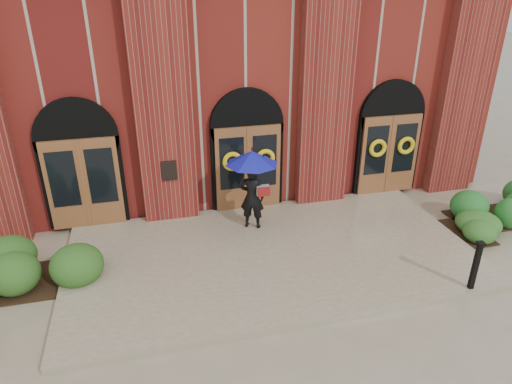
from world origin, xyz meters
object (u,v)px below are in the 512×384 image
object	(u,v)px
metal_post	(476,265)
hedge_wall_right	(512,204)
man_with_umbrella	(252,175)
hedge_wall_left	(44,264)

from	to	relation	value
metal_post	hedge_wall_right	bearing A→B (deg)	39.01
metal_post	hedge_wall_right	xyz separation A→B (m)	(3.52, 2.85, -0.35)
man_with_umbrella	hedge_wall_left	xyz separation A→B (m)	(-5.17, -1.03, -1.25)
hedge_wall_right	hedge_wall_left	bearing A→B (deg)	180.00
man_with_umbrella	hedge_wall_right	xyz separation A→B (m)	(7.54, -1.03, -1.28)
hedge_wall_left	hedge_wall_right	distance (m)	12.70
man_with_umbrella	metal_post	size ratio (longest dim) A/B	1.88
metal_post	hedge_wall_left	size ratio (longest dim) A/B	0.34
hedge_wall_left	hedge_wall_right	world-z (taller)	hedge_wall_left
man_with_umbrella	hedge_wall_right	size ratio (longest dim) A/B	0.69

